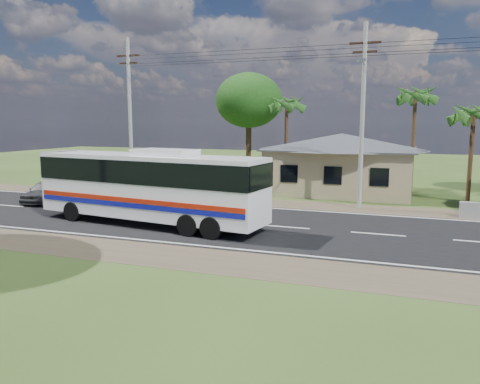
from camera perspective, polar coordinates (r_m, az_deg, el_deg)
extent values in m
plane|color=#2E4318|center=(23.72, 5.52, -4.31)|extent=(120.00, 120.00, 0.00)
cube|color=black|center=(23.72, 5.52, -4.28)|extent=(120.00, 10.00, 0.02)
cube|color=brown|center=(29.94, 8.56, -1.64)|extent=(120.00, 3.00, 0.01)
cube|color=brown|center=(17.69, 0.30, -8.75)|extent=(120.00, 3.00, 0.01)
cube|color=silver|center=(28.20, 7.86, -2.22)|extent=(120.00, 0.15, 0.01)
cube|color=silver|center=(19.33, 2.08, -7.19)|extent=(120.00, 0.15, 0.01)
cube|color=silver|center=(23.71, 5.52, -4.25)|extent=(120.00, 0.15, 0.01)
cube|color=tan|center=(35.92, 12.20, 2.53)|extent=(10.00, 8.00, 3.20)
cube|color=#4C4F54|center=(35.79, 12.28, 5.15)|extent=(10.60, 8.60, 0.10)
pyramid|color=#4C4F54|center=(35.74, 12.34, 6.99)|extent=(12.40, 10.00, 1.20)
cube|color=black|center=(32.52, 6.02, 2.23)|extent=(1.20, 0.08, 1.20)
cube|color=black|center=(31.95, 11.25, 2.00)|extent=(1.20, 0.08, 1.20)
cube|color=black|center=(31.66, 16.63, 1.75)|extent=(1.20, 0.08, 1.20)
cylinder|color=#9E9E99|center=(34.39, -13.24, 8.74)|extent=(0.26, 0.26, 11.00)
cube|color=#3A2115|center=(34.69, -13.50, 15.86)|extent=(1.80, 0.12, 0.12)
cube|color=#3A2115|center=(34.63, -13.47, 15.04)|extent=(1.40, 0.10, 0.10)
cylinder|color=#9E9E99|center=(29.05, 14.69, 8.76)|extent=(0.26, 0.26, 11.00)
cube|color=#3A2115|center=(29.40, 15.03, 17.16)|extent=(1.80, 0.12, 0.12)
cube|color=#3A2115|center=(29.33, 14.99, 16.19)|extent=(1.40, 0.10, 0.10)
cylinder|color=gray|center=(28.25, 14.75, 15.07)|extent=(0.08, 2.00, 0.08)
cube|color=gray|center=(27.26, 14.56, 15.33)|extent=(0.50, 0.18, 0.12)
cylinder|color=black|center=(31.11, -0.49, 16.58)|extent=(16.00, 0.02, 0.02)
cylinder|color=#47301E|center=(33.74, 26.30, 3.84)|extent=(0.28, 0.28, 6.00)
cylinder|color=#47301E|center=(37.97, 20.34, 5.76)|extent=(0.28, 0.28, 7.50)
cylinder|color=#47301E|center=(39.66, 5.65, 5.99)|extent=(0.28, 0.28, 7.00)
cylinder|color=#47301E|center=(42.72, 1.06, 5.51)|extent=(0.50, 0.50, 5.95)
ellipsoid|color=#173B10|center=(42.70, 1.07, 11.11)|extent=(6.00, 6.00, 4.92)
cube|color=white|center=(24.32, -11.02, 0.78)|extent=(12.78, 4.24, 3.14)
cube|color=black|center=(24.23, -11.07, 2.62)|extent=(12.84, 4.31, 1.15)
cube|color=black|center=(28.56, -21.00, 2.35)|extent=(0.44, 2.40, 1.88)
cube|color=#A11C09|center=(23.39, -12.98, -1.02)|extent=(12.23, 1.67, 0.23)
cube|color=#0B0F82|center=(23.44, -12.96, -1.65)|extent=(12.23, 1.67, 0.23)
cube|color=white|center=(23.52, -9.13, 4.79)|extent=(3.33, 2.07, 0.31)
cylinder|color=black|center=(26.50, -19.68, -2.25)|extent=(1.08, 0.50, 1.05)
cylinder|color=black|center=(28.16, -16.12, -1.47)|extent=(1.08, 0.50, 1.05)
cylinder|color=black|center=(21.81, -6.36, -4.06)|extent=(1.08, 0.50, 1.05)
cylinder|color=black|center=(23.81, -3.16, -2.94)|extent=(1.08, 0.50, 1.05)
cylinder|color=black|center=(21.16, -3.51, -4.41)|extent=(1.08, 0.50, 1.05)
cylinder|color=black|center=(23.21, -0.48, -3.23)|extent=(1.08, 0.50, 1.05)
imported|color=#313234|center=(33.41, -22.57, 0.09)|extent=(2.60, 4.48, 1.43)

